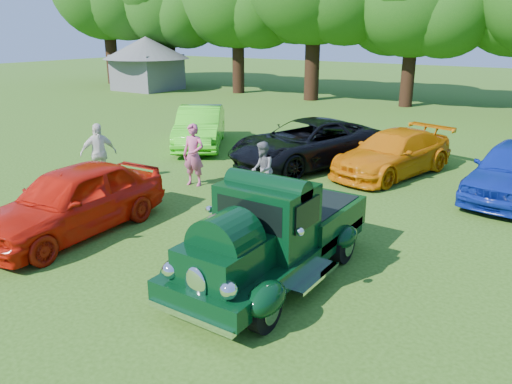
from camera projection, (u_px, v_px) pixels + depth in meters
The scene contains 10 objects.
ground at pixel (178, 265), 9.94m from camera, with size 120.00×120.00×0.00m, color #2B4D12.
hero_pickup at pixel (273, 236), 9.25m from camera, with size 2.25×4.83×1.89m.
red_convertible at pixel (72, 200), 11.28m from camera, with size 1.86×4.63×1.58m, color red.
back_car_lime at pixel (200, 127), 19.62m from camera, with size 1.65×4.74×1.56m, color #3AD01B.
back_car_black at pixel (307, 143), 16.86m from camera, with size 2.59×5.62×1.56m, color black.
back_car_orange at pixel (393, 153), 15.89m from camera, with size 1.94×4.77×1.38m, color #CF6B07.
spectator_pink at pixel (194, 155), 14.71m from camera, with size 0.68×0.44×1.85m, color #B94C74.
spectator_grey at pixel (262, 169), 13.77m from camera, with size 0.75×0.59×1.55m, color slate.
spectator_white at pixel (98, 153), 14.94m from camera, with size 1.07×0.45×1.83m, color silver.
gazebo at pixel (147, 57), 37.37m from camera, with size 6.40×6.40×3.90m.
Camera 1 is at (6.27, -6.62, 4.49)m, focal length 35.00 mm.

